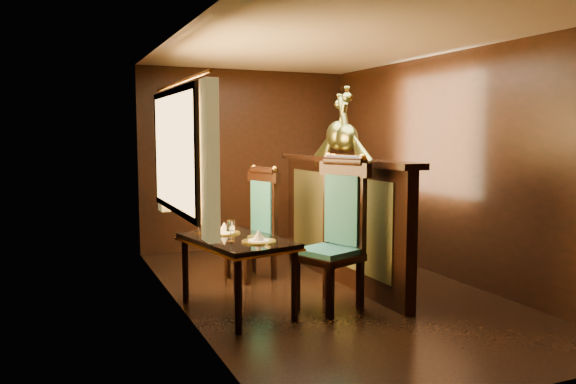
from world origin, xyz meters
The scene contains 8 objects.
ground centered at (0.00, 0.00, 0.00)m, with size 5.00×5.00×0.00m, color black.
room_shell centered at (-0.09, 0.02, 1.58)m, with size 3.04×5.04×2.52m.
partition centered at (0.32, 0.30, 0.71)m, with size 0.26×2.70×1.36m.
dining_table centered at (-1.06, -0.26, 0.61)m, with size 0.92×1.27×0.88m.
chair_left centered at (-0.12, -0.47, 0.75)m, with size 0.67×0.68×1.43m.
chair_right centered at (-0.44, 0.83, 0.66)m, with size 0.58×0.59×1.26m.
peacock_left centered at (0.33, 0.19, 1.70)m, with size 0.21×0.57×0.68m, color #194D3B, non-canonical shape.
peacock_right centered at (0.33, 0.38, 1.74)m, with size 0.24×0.63×0.75m, color #194D3B, non-canonical shape.
Camera 1 is at (-2.60, -5.02, 1.62)m, focal length 35.00 mm.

